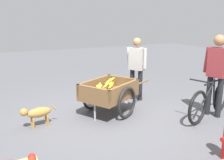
# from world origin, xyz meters

# --- Properties ---
(ground_plane) EXTENTS (24.00, 24.00, 0.00)m
(ground_plane) POSITION_xyz_m (0.00, 0.00, 0.00)
(ground_plane) COLOR #56565B
(fruit_cart) EXTENTS (1.81, 1.44, 0.74)m
(fruit_cart) POSITION_xyz_m (0.00, -0.22, 0.44)
(fruit_cart) COLOR brown
(fruit_cart) RESTS_ON ground
(vendor_person) EXTENTS (0.34, 0.51, 1.51)m
(vendor_person) POSITION_xyz_m (-1.01, -0.75, 0.89)
(vendor_person) COLOR black
(vendor_person) RESTS_ON ground
(bicycle) EXTENTS (1.61, 0.60, 0.85)m
(bicycle) POSITION_xyz_m (-1.68, 0.92, 0.35)
(bicycle) COLOR black
(bicycle) RESTS_ON ground
(cyclist_person) EXTENTS (0.29, 0.56, 1.65)m
(cyclist_person) POSITION_xyz_m (-1.83, 0.87, 0.99)
(cyclist_person) COLOR black
(cyclist_person) RESTS_ON ground
(dog) EXTENTS (0.67, 0.23, 0.40)m
(dog) POSITION_xyz_m (1.47, -0.23, 0.27)
(dog) COLOR #AD7A38
(dog) RESTS_ON ground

